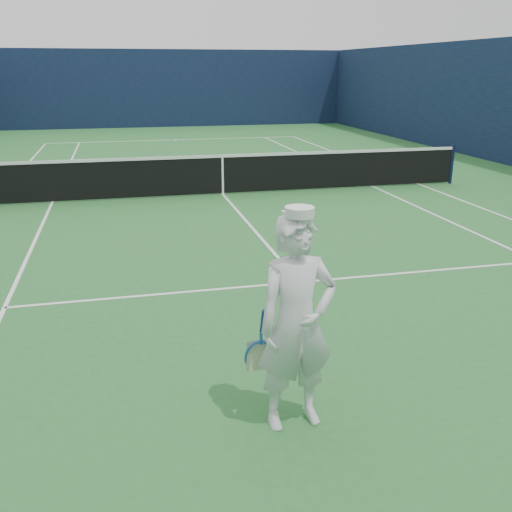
# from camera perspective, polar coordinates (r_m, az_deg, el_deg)

# --- Properties ---
(ground) EXTENTS (80.00, 80.00, 0.00)m
(ground) POSITION_cam_1_polar(r_m,az_deg,el_deg) (14.51, -3.32, 6.16)
(ground) COLOR #286A2E
(ground) RESTS_ON ground
(court_markings) EXTENTS (11.03, 23.83, 0.01)m
(court_markings) POSITION_cam_1_polar(r_m,az_deg,el_deg) (14.51, -3.32, 6.17)
(court_markings) COLOR white
(court_markings) RESTS_ON ground
(windscreen_fence) EXTENTS (20.12, 36.12, 4.00)m
(windscreen_fence) POSITION_cam_1_polar(r_m,az_deg,el_deg) (14.23, -3.47, 14.06)
(windscreen_fence) COLOR #0E1833
(windscreen_fence) RESTS_ON ground
(tennis_net) EXTENTS (12.88, 0.09, 1.07)m
(tennis_net) POSITION_cam_1_polar(r_m,az_deg,el_deg) (14.41, -3.36, 8.31)
(tennis_net) COLOR #141E4C
(tennis_net) RESTS_ON ground
(tennis_player) EXTENTS (0.82, 0.52, 1.99)m
(tennis_player) POSITION_cam_1_polar(r_m,az_deg,el_deg) (4.90, 4.09, -6.74)
(tennis_player) COLOR white
(tennis_player) RESTS_ON ground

